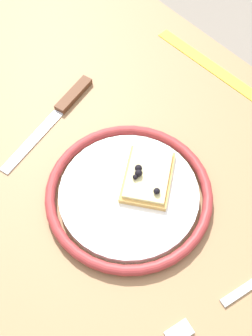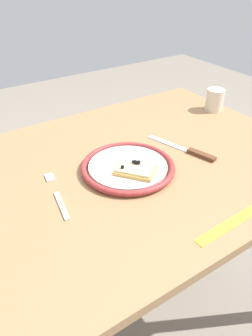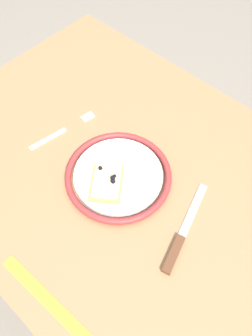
{
  "view_description": "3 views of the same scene",
  "coord_description": "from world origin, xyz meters",
  "px_view_note": "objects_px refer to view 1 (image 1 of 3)",
  "views": [
    {
      "loc": [
        -0.25,
        0.19,
        1.36
      ],
      "look_at": [
        0.01,
        -0.05,
        0.78
      ],
      "focal_mm": 46.07,
      "sensor_mm": 36.0,
      "label": 1
    },
    {
      "loc": [
        -0.44,
        -0.66,
        1.26
      ],
      "look_at": [
        -0.04,
        -0.05,
        0.78
      ],
      "focal_mm": 34.78,
      "sensor_mm": 36.0,
      "label": 2
    },
    {
      "loc": [
        0.29,
        -0.33,
        1.47
      ],
      "look_at": [
        -0.0,
        -0.01,
        0.78
      ],
      "focal_mm": 36.23,
      "sensor_mm": 36.0,
      "label": 3
    }
  ],
  "objects_px": {
    "plate": "(129,194)",
    "dining_table": "(112,227)",
    "measuring_tape": "(213,68)",
    "fork": "(226,301)",
    "pizza_slice_near": "(148,176)",
    "knife": "(63,107)"
  },
  "relations": [
    {
      "from": "plate",
      "to": "dining_table",
      "type": "bearing_deg",
      "value": 63.0
    },
    {
      "from": "dining_table",
      "to": "measuring_tape",
      "type": "bearing_deg",
      "value": -75.04
    },
    {
      "from": "fork",
      "to": "measuring_tape",
      "type": "distance_m",
      "value": 0.45
    },
    {
      "from": "pizza_slice_near",
      "to": "fork",
      "type": "xyz_separation_m",
      "value": [
        -0.21,
        0.04,
        -0.02
      ]
    },
    {
      "from": "pizza_slice_near",
      "to": "knife",
      "type": "xyz_separation_m",
      "value": [
        0.22,
        0.01,
        -0.02
      ]
    },
    {
      "from": "knife",
      "to": "plate",
      "type": "bearing_deg",
      "value": 171.88
    },
    {
      "from": "dining_table",
      "to": "measuring_tape",
      "type": "distance_m",
      "value": 0.36
    },
    {
      "from": "knife",
      "to": "measuring_tape",
      "type": "xyz_separation_m",
      "value": [
        -0.11,
        -0.28,
        -0.0
      ]
    },
    {
      "from": "plate",
      "to": "knife",
      "type": "xyz_separation_m",
      "value": [
        0.21,
        -0.03,
        -0.01
      ]
    },
    {
      "from": "pizza_slice_near",
      "to": "knife",
      "type": "relative_size",
      "value": 0.54
    },
    {
      "from": "pizza_slice_near",
      "to": "plate",
      "type": "bearing_deg",
      "value": 88.48
    },
    {
      "from": "dining_table",
      "to": "plate",
      "type": "relative_size",
      "value": 4.26
    },
    {
      "from": "plate",
      "to": "fork",
      "type": "height_order",
      "value": "plate"
    },
    {
      "from": "dining_table",
      "to": "plate",
      "type": "height_order",
      "value": "plate"
    },
    {
      "from": "dining_table",
      "to": "knife",
      "type": "bearing_deg",
      "value": -15.92
    },
    {
      "from": "fork",
      "to": "measuring_tape",
      "type": "height_order",
      "value": "fork"
    },
    {
      "from": "dining_table",
      "to": "knife",
      "type": "height_order",
      "value": "knife"
    },
    {
      "from": "dining_table",
      "to": "pizza_slice_near",
      "type": "xyz_separation_m",
      "value": [
        -0.01,
        -0.07,
        0.13
      ]
    },
    {
      "from": "knife",
      "to": "fork",
      "type": "xyz_separation_m",
      "value": [
        -0.43,
        0.04,
        -0.0
      ]
    },
    {
      "from": "fork",
      "to": "measuring_tape",
      "type": "bearing_deg",
      "value": -44.92
    },
    {
      "from": "dining_table",
      "to": "knife",
      "type": "relative_size",
      "value": 4.76
    },
    {
      "from": "plate",
      "to": "pizza_slice_near",
      "type": "height_order",
      "value": "pizza_slice_near"
    }
  ]
}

